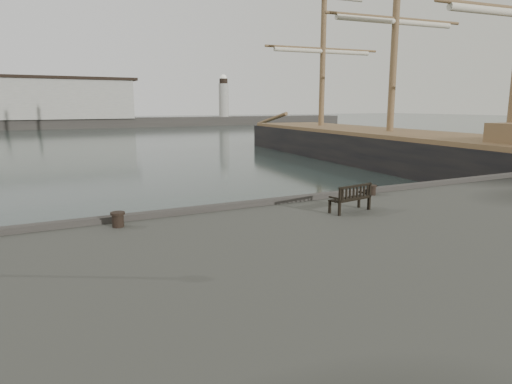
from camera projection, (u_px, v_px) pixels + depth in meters
The scene contains 6 objects.
ground at pixel (280, 245), 16.07m from camera, with size 400.00×400.00×0.00m, color black.
breakwater at pixel (33, 108), 93.33m from camera, with size 140.00×9.50×12.20m.
bench at pixel (350, 203), 14.30m from camera, with size 1.53×0.73×0.84m.
bollard_left at pixel (118, 220), 12.50m from camera, with size 0.40×0.40×0.42m, color black.
bollard_right at pixel (372, 190), 16.96m from camera, with size 0.35×0.35×0.37m, color black.
tall_ship_main at pixel (388, 154), 38.35m from camera, with size 11.94×41.13×30.41m.
Camera 1 is at (-7.87, -13.29, 4.86)m, focal length 32.00 mm.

